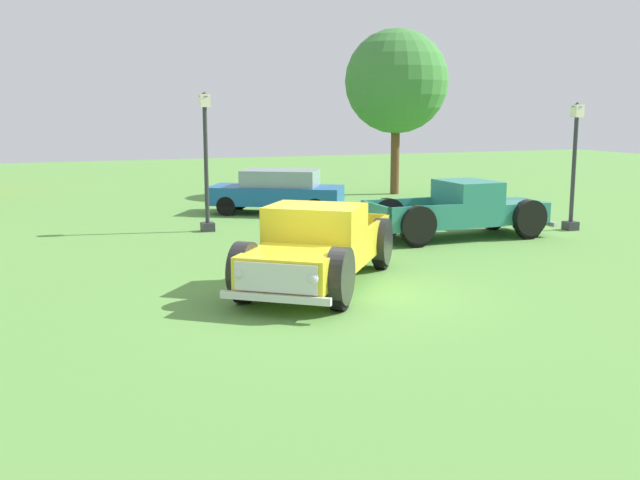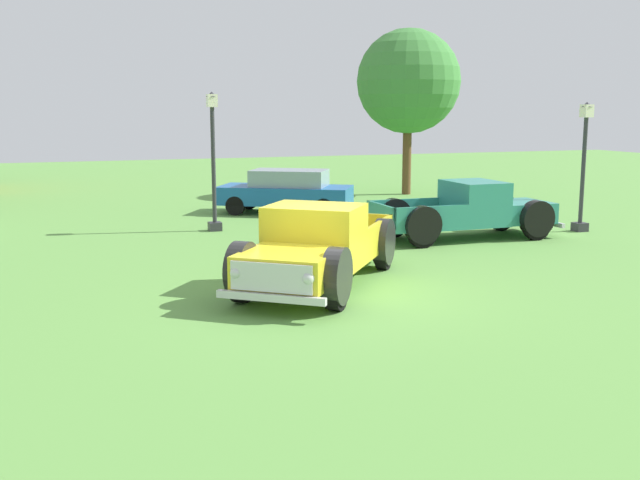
# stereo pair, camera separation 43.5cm
# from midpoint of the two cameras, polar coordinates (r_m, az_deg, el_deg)

# --- Properties ---
(ground_plane) EXTENTS (80.00, 80.00, 0.00)m
(ground_plane) POSITION_cam_midpoint_polar(r_m,az_deg,el_deg) (14.18, -0.43, -4.30)
(ground_plane) COLOR #5B9342
(pickup_truck_foreground) EXTENTS (4.78, 5.39, 1.64)m
(pickup_truck_foreground) POSITION_cam_midpoint_polar(r_m,az_deg,el_deg) (14.64, -1.28, -0.71)
(pickup_truck_foreground) COLOR yellow
(pickup_truck_foreground) RESTS_ON ground_plane
(pickup_truck_behind_left) EXTENTS (5.12, 2.03, 1.56)m
(pickup_truck_behind_left) POSITION_cam_midpoint_polar(r_m,az_deg,el_deg) (20.91, 10.68, 2.23)
(pickup_truck_behind_left) COLOR #2D8475
(pickup_truck_behind_left) RESTS_ON ground_plane
(sedan_distant_b) EXTENTS (4.71, 3.83, 1.47)m
(sedan_distant_b) POSITION_cam_midpoint_polar(r_m,az_deg,el_deg) (25.29, -3.77, 3.77)
(sedan_distant_b) COLOR #195699
(sedan_distant_b) RESTS_ON ground_plane
(lamp_post_near) EXTENTS (0.36, 0.36, 3.97)m
(lamp_post_near) POSITION_cam_midpoint_polar(r_m,az_deg,el_deg) (21.69, -9.25, 6.10)
(lamp_post_near) COLOR #2D2D33
(lamp_post_near) RESTS_ON ground_plane
(lamp_post_far) EXTENTS (0.36, 0.36, 3.68)m
(lamp_post_far) POSITION_cam_midpoint_polar(r_m,az_deg,el_deg) (22.77, 18.25, 5.53)
(lamp_post_far) COLOR #2D2D33
(lamp_post_far) RESTS_ON ground_plane
(oak_tree_east) EXTENTS (4.20, 4.20, 6.69)m
(oak_tree_east) POSITION_cam_midpoint_polar(r_m,az_deg,el_deg) (31.17, 5.42, 11.90)
(oak_tree_east) COLOR brown
(oak_tree_east) RESTS_ON ground_plane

